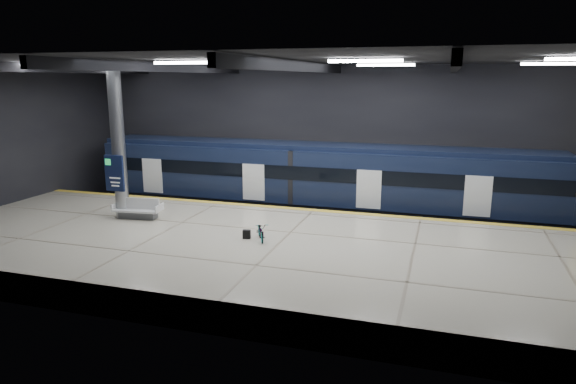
% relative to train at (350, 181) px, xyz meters
% --- Properties ---
extents(ground, '(30.00, 30.00, 0.00)m').
position_rel_train_xyz_m(ground, '(-1.22, -5.50, -2.06)').
color(ground, black).
rests_on(ground, ground).
extents(room_shell, '(30.10, 16.10, 8.05)m').
position_rel_train_xyz_m(room_shell, '(-1.22, -5.49, 3.66)').
color(room_shell, black).
rests_on(room_shell, ground).
extents(platform, '(30.00, 11.00, 1.10)m').
position_rel_train_xyz_m(platform, '(-1.22, -8.00, -1.51)').
color(platform, beige).
rests_on(platform, ground).
extents(safety_strip, '(30.00, 0.40, 0.01)m').
position_rel_train_xyz_m(safety_strip, '(-1.22, -2.75, -0.95)').
color(safety_strip, yellow).
rests_on(safety_strip, platform).
extents(rails, '(30.00, 1.52, 0.16)m').
position_rel_train_xyz_m(rails, '(-1.22, 0.00, -1.98)').
color(rails, gray).
rests_on(rails, ground).
extents(train, '(29.40, 2.84, 3.79)m').
position_rel_train_xyz_m(train, '(0.00, 0.00, 0.00)').
color(train, black).
rests_on(train, ground).
extents(bench, '(2.25, 1.14, 0.95)m').
position_rel_train_xyz_m(bench, '(-8.43, -6.51, -0.62)').
color(bench, '#595B60').
rests_on(bench, platform).
extents(bicycle, '(1.06, 1.44, 0.72)m').
position_rel_train_xyz_m(bicycle, '(-2.03, -7.84, -0.60)').
color(bicycle, '#99999E').
rests_on(bicycle, platform).
extents(pannier_bag, '(0.33, 0.23, 0.35)m').
position_rel_train_xyz_m(pannier_bag, '(-2.63, -7.84, -0.78)').
color(pannier_bag, black).
rests_on(pannier_bag, platform).
extents(info_column, '(0.90, 0.78, 6.90)m').
position_rel_train_xyz_m(info_column, '(-9.22, -6.52, 2.40)').
color(info_column, '#9EA0A5').
rests_on(info_column, platform).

